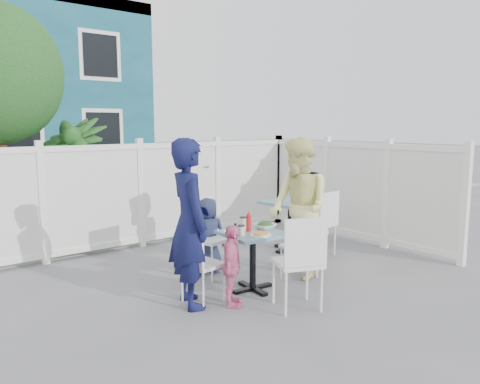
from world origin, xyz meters
TOP-DOWN VIEW (x-y plane):
  - ground at (0.00, 0.00)m, footprint 80.00×80.00m
  - near_sidewalk at (0.00, 3.80)m, footprint 24.00×2.60m
  - street at (0.00, 7.50)m, footprint 24.00×5.00m
  - far_sidewalk at (0.00, 10.60)m, footprint 24.00×1.60m
  - fence_back at (0.10, 2.40)m, footprint 5.86×0.08m
  - fence_right at (3.00, 0.60)m, footprint 0.08×3.66m
  - potted_shrub_a at (-0.69, 3.10)m, footprint 1.54×1.54m
  - potted_shrub_b at (1.35, 3.00)m, footprint 1.42×1.56m
  - main_table at (0.20, -0.16)m, footprint 0.70×0.70m
  - spare_table at (1.75, 0.80)m, footprint 0.77×0.77m
  - chair_left at (-0.51, -0.10)m, footprint 0.42×0.44m
  - chair_right at (0.98, -0.18)m, footprint 0.49×0.49m
  - chair_back at (0.12, 0.65)m, footprint 0.52×0.51m
  - chair_near at (0.19, -0.92)m, footprint 0.58×0.57m
  - chair_spare at (1.89, 0.30)m, footprint 0.47×0.46m
  - man at (-0.59, -0.08)m, footprint 0.57×0.73m
  - woman at (0.97, -0.12)m, footprint 0.87×1.00m
  - boy at (0.16, 0.69)m, footprint 0.55×0.44m
  - toddler at (-0.28, -0.39)m, footprint 0.51×0.51m
  - plate_main at (0.16, -0.33)m, footprint 0.23×0.23m
  - plate_side at (0.01, -0.03)m, footprint 0.22×0.22m
  - salad_bowl at (0.41, -0.12)m, footprint 0.25×0.25m
  - coffee_cup_a at (-0.02, -0.23)m, footprint 0.08×0.08m
  - coffee_cup_b at (0.23, 0.05)m, footprint 0.09×0.09m
  - ketchup_bottle at (0.19, -0.10)m, footprint 0.06×0.06m
  - salt_shaker at (0.11, 0.09)m, footprint 0.03×0.03m
  - pepper_shaker at (0.16, 0.11)m, footprint 0.03×0.03m

SIDE VIEW (x-z plane):
  - ground at x=0.00m, z-range 0.00..0.00m
  - street at x=0.00m, z-range 0.00..0.01m
  - near_sidewalk at x=0.00m, z-range 0.00..0.01m
  - far_sidewalk at x=0.00m, z-range 0.00..0.01m
  - toddler at x=-0.28m, z-range 0.00..0.87m
  - boy at x=0.16m, z-range 0.00..0.97m
  - chair_left at x=-0.51m, z-range 0.07..0.91m
  - chair_right at x=0.98m, z-range 0.07..0.93m
  - main_table at x=0.20m, z-range 0.19..0.87m
  - chair_spare at x=1.89m, z-range 0.08..1.02m
  - chair_back at x=0.12m, z-range 0.08..1.05m
  - chair_near at x=0.19m, z-range 0.08..1.07m
  - spare_table at x=1.75m, z-range 0.21..0.96m
  - plate_main at x=0.16m, z-range 0.68..0.70m
  - plate_side at x=0.01m, z-range 0.68..0.70m
  - salad_bowl at x=0.41m, z-range 0.68..0.74m
  - pepper_shaker at x=0.16m, z-range 0.68..0.75m
  - salt_shaker at x=0.11m, z-range 0.68..0.75m
  - coffee_cup_a at x=-0.02m, z-range 0.68..0.80m
  - potted_shrub_b at x=1.35m, z-range 0.00..1.48m
  - coffee_cup_b at x=0.23m, z-range 0.68..0.81m
  - ketchup_bottle at x=0.19m, z-range 0.68..0.87m
  - fence_right at x=3.00m, z-range -0.02..1.58m
  - fence_back at x=0.10m, z-range -0.02..1.58m
  - woman at x=0.97m, z-range 0.00..1.74m
  - man at x=-0.59m, z-range 0.00..1.76m
  - potted_shrub_a at x=-0.69m, z-range 0.00..2.00m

